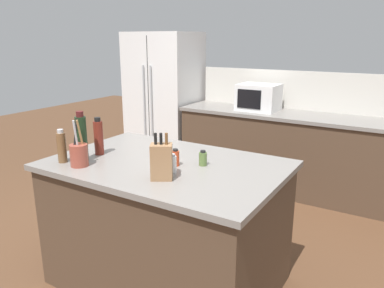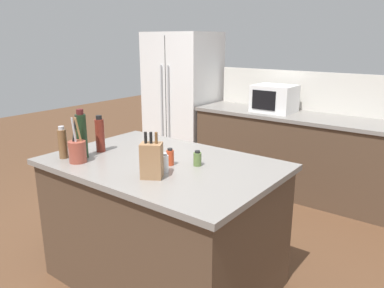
{
  "view_description": "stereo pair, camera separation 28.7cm",
  "coord_description": "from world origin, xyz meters",
  "px_view_note": "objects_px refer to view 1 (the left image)",
  "views": [
    {
      "loc": [
        1.43,
        -2.01,
        1.77
      ],
      "look_at": [
        0.0,
        0.35,
        0.99
      ],
      "focal_mm": 35.0,
      "sensor_mm": 36.0,
      "label": 1
    },
    {
      "loc": [
        1.67,
        -1.85,
        1.77
      ],
      "look_at": [
        0.0,
        0.35,
        0.99
      ],
      "focal_mm": 35.0,
      "sensor_mm": 36.0,
      "label": 2
    }
  ],
  "objects_px": {
    "refrigerator": "(164,101)",
    "knife_block": "(161,161)",
    "utensil_crock": "(79,154)",
    "salt_shaker": "(173,164)",
    "microwave": "(259,97)",
    "wine_bottle": "(82,138)",
    "spice_jar_oregano": "(203,158)",
    "vinegar_bottle": "(99,137)",
    "spice_jar_paprika": "(175,158)",
    "pepper_grinder": "(62,147)"
  },
  "relations": [
    {
      "from": "refrigerator",
      "to": "knife_block",
      "type": "xyz_separation_m",
      "value": [
        1.77,
        -2.52,
        0.12
      ]
    },
    {
      "from": "utensil_crock",
      "to": "salt_shaker",
      "type": "bearing_deg",
      "value": 18.99
    },
    {
      "from": "microwave",
      "to": "refrigerator",
      "type": "bearing_deg",
      "value": 177.92
    },
    {
      "from": "wine_bottle",
      "to": "spice_jar_oregano",
      "type": "xyz_separation_m",
      "value": [
        0.77,
        0.35,
        -0.12
      ]
    },
    {
      "from": "refrigerator",
      "to": "vinegar_bottle",
      "type": "xyz_separation_m",
      "value": [
        1.07,
        -2.34,
        0.14
      ]
    },
    {
      "from": "utensil_crock",
      "to": "spice_jar_paprika",
      "type": "relative_size",
      "value": 2.71
    },
    {
      "from": "refrigerator",
      "to": "vinegar_bottle",
      "type": "relative_size",
      "value": 6.65
    },
    {
      "from": "utensil_crock",
      "to": "knife_block",
      "type": "bearing_deg",
      "value": 8.33
    },
    {
      "from": "vinegar_bottle",
      "to": "salt_shaker",
      "type": "distance_m",
      "value": 0.7
    },
    {
      "from": "pepper_grinder",
      "to": "spice_jar_paprika",
      "type": "height_order",
      "value": "pepper_grinder"
    },
    {
      "from": "utensil_crock",
      "to": "wine_bottle",
      "type": "distance_m",
      "value": 0.14
    },
    {
      "from": "refrigerator",
      "to": "utensil_crock",
      "type": "bearing_deg",
      "value": -66.23
    },
    {
      "from": "microwave",
      "to": "salt_shaker",
      "type": "xyz_separation_m",
      "value": [
        0.35,
        -2.34,
        -0.1
      ]
    },
    {
      "from": "refrigerator",
      "to": "vinegar_bottle",
      "type": "distance_m",
      "value": 2.58
    },
    {
      "from": "microwave",
      "to": "knife_block",
      "type": "distance_m",
      "value": 2.49
    },
    {
      "from": "microwave",
      "to": "utensil_crock",
      "type": "distance_m",
      "value": 2.57
    },
    {
      "from": "refrigerator",
      "to": "spice_jar_oregano",
      "type": "xyz_separation_m",
      "value": [
        1.85,
        -2.17,
        0.06
      ]
    },
    {
      "from": "wine_bottle",
      "to": "spice_jar_oregano",
      "type": "distance_m",
      "value": 0.85
    },
    {
      "from": "pepper_grinder",
      "to": "salt_shaker",
      "type": "distance_m",
      "value": 0.81
    },
    {
      "from": "microwave",
      "to": "wine_bottle",
      "type": "xyz_separation_m",
      "value": [
        -0.33,
        -2.47,
        0.01
      ]
    },
    {
      "from": "microwave",
      "to": "wine_bottle",
      "type": "distance_m",
      "value": 2.49
    },
    {
      "from": "microwave",
      "to": "salt_shaker",
      "type": "bearing_deg",
      "value": -81.52
    },
    {
      "from": "pepper_grinder",
      "to": "spice_jar_oregano",
      "type": "distance_m",
      "value": 0.98
    },
    {
      "from": "refrigerator",
      "to": "salt_shaker",
      "type": "xyz_separation_m",
      "value": [
        1.76,
        -2.4,
        0.07
      ]
    },
    {
      "from": "refrigerator",
      "to": "pepper_grinder",
      "type": "relative_size",
      "value": 7.92
    },
    {
      "from": "refrigerator",
      "to": "knife_block",
      "type": "bearing_deg",
      "value": -54.96
    },
    {
      "from": "utensil_crock",
      "to": "vinegar_bottle",
      "type": "distance_m",
      "value": 0.28
    },
    {
      "from": "vinegar_bottle",
      "to": "spice_jar_oregano",
      "type": "height_order",
      "value": "vinegar_bottle"
    },
    {
      "from": "pepper_grinder",
      "to": "knife_block",
      "type": "bearing_deg",
      "value": 6.89
    },
    {
      "from": "spice_jar_paprika",
      "to": "wine_bottle",
      "type": "bearing_deg",
      "value": -157.71
    },
    {
      "from": "utensil_crock",
      "to": "spice_jar_paprika",
      "type": "height_order",
      "value": "utensil_crock"
    },
    {
      "from": "microwave",
      "to": "vinegar_bottle",
      "type": "distance_m",
      "value": 2.32
    },
    {
      "from": "utensil_crock",
      "to": "wine_bottle",
      "type": "height_order",
      "value": "wine_bottle"
    },
    {
      "from": "utensil_crock",
      "to": "spice_jar_oregano",
      "type": "xyz_separation_m",
      "value": [
        0.71,
        0.44,
        -0.03
      ]
    },
    {
      "from": "wine_bottle",
      "to": "vinegar_bottle",
      "type": "relative_size",
      "value": 1.27
    },
    {
      "from": "salt_shaker",
      "to": "vinegar_bottle",
      "type": "bearing_deg",
      "value": 175.72
    },
    {
      "from": "microwave",
      "to": "salt_shaker",
      "type": "relative_size",
      "value": 3.66
    },
    {
      "from": "refrigerator",
      "to": "spice_jar_paprika",
      "type": "distance_m",
      "value": 2.83
    },
    {
      "from": "refrigerator",
      "to": "spice_jar_oregano",
      "type": "bearing_deg",
      "value": -49.42
    },
    {
      "from": "refrigerator",
      "to": "microwave",
      "type": "distance_m",
      "value": 1.43
    },
    {
      "from": "wine_bottle",
      "to": "spice_jar_paprika",
      "type": "bearing_deg",
      "value": 22.29
    },
    {
      "from": "vinegar_bottle",
      "to": "spice_jar_oregano",
      "type": "bearing_deg",
      "value": 12.89
    },
    {
      "from": "refrigerator",
      "to": "salt_shaker",
      "type": "bearing_deg",
      "value": -53.64
    },
    {
      "from": "pepper_grinder",
      "to": "spice_jar_oregano",
      "type": "relative_size",
      "value": 2.23
    },
    {
      "from": "knife_block",
      "to": "salt_shaker",
      "type": "distance_m",
      "value": 0.13
    },
    {
      "from": "knife_block",
      "to": "vinegar_bottle",
      "type": "relative_size",
      "value": 1.04
    },
    {
      "from": "refrigerator",
      "to": "wine_bottle",
      "type": "xyz_separation_m",
      "value": [
        1.09,
        -2.52,
        0.18
      ]
    },
    {
      "from": "pepper_grinder",
      "to": "wine_bottle",
      "type": "height_order",
      "value": "wine_bottle"
    },
    {
      "from": "microwave",
      "to": "spice_jar_oregano",
      "type": "distance_m",
      "value": 2.16
    },
    {
      "from": "microwave",
      "to": "pepper_grinder",
      "type": "xyz_separation_m",
      "value": [
        -0.43,
        -2.56,
        -0.05
      ]
    }
  ]
}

